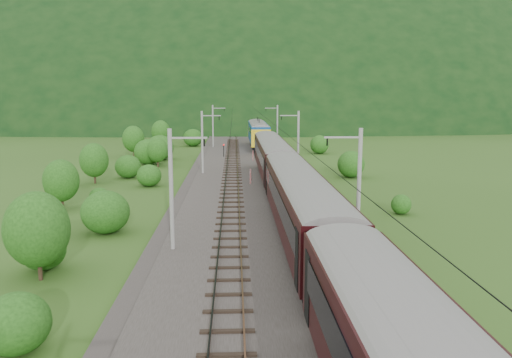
{
  "coord_description": "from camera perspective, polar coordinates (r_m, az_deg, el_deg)",
  "views": [
    {
      "loc": [
        -2.02,
        -32.19,
        10.54
      ],
      "look_at": [
        -0.06,
        13.78,
        2.6
      ],
      "focal_mm": 35.0,
      "sensor_mm": 36.0,
      "label": 1
    }
  ],
  "objects": [
    {
      "name": "vegetation_right",
      "position": [
        56.12,
        13.16,
        0.11
      ],
      "size": [
        4.34,
        96.95,
        3.05
      ],
      "color": "#1D4612",
      "rests_on": "ground"
    },
    {
      "name": "signal",
      "position": [
        81.57,
        -3.72,
        3.41
      ],
      "size": [
        0.23,
        0.23,
        2.04
      ],
      "color": "black",
      "rests_on": "railbed"
    },
    {
      "name": "catenary_right",
      "position": [
        64.99,
        4.78,
        4.43
      ],
      "size": [
        2.54,
        192.28,
        8.0
      ],
      "color": "gray",
      "rests_on": "railbed"
    },
    {
      "name": "vegetation_left",
      "position": [
        56.25,
        -15.53,
        0.9
      ],
      "size": [
        12.25,
        151.07,
        5.35
      ],
      "color": "#1D4612",
      "rests_on": "ground"
    },
    {
      "name": "hazard_post_far",
      "position": [
        76.5,
        -0.35,
        2.7
      ],
      "size": [
        0.17,
        0.17,
        1.58
      ],
      "primitive_type": "cylinder",
      "color": "red",
      "rests_on": "railbed"
    },
    {
      "name": "ground",
      "position": [
        33.93,
        1.1,
        -8.31
      ],
      "size": [
        600.0,
        600.0,
        0.0
      ],
      "primitive_type": "plane",
      "color": "#2D4E18",
      "rests_on": "ground"
    },
    {
      "name": "mountain_ridge",
      "position": [
        352.68,
        -22.18,
        7.37
      ],
      "size": [
        336.0,
        280.0,
        132.0
      ],
      "primitive_type": "ellipsoid",
      "color": "black",
      "rests_on": "ground"
    },
    {
      "name": "catenary_left",
      "position": [
        64.6,
        -6.09,
        4.37
      ],
      "size": [
        2.54,
        192.28,
        8.0
      ],
      "color": "gray",
      "rests_on": "railbed"
    },
    {
      "name": "hazard_post_near",
      "position": [
        56.91,
        -0.62,
        0.3
      ],
      "size": [
        0.18,
        0.18,
        1.7
      ],
      "primitive_type": "cylinder",
      "color": "red",
      "rests_on": "railbed"
    },
    {
      "name": "track_right",
      "position": [
        43.62,
        3.45,
        -3.71
      ],
      "size": [
        2.4,
        220.0,
        0.27
      ],
      "color": "brown",
      "rests_on": "railbed"
    },
    {
      "name": "track_left",
      "position": [
        43.4,
        -2.88,
        -3.77
      ],
      "size": [
        2.4,
        220.0,
        0.27
      ],
      "color": "brown",
      "rests_on": "railbed"
    },
    {
      "name": "mountain_main",
      "position": [
        292.39,
        -2.06,
        7.72
      ],
      "size": [
        504.0,
        360.0,
        244.0
      ],
      "primitive_type": "ellipsoid",
      "color": "black",
      "rests_on": "ground"
    },
    {
      "name": "railbed",
      "position": [
        43.5,
        0.29,
        -4.03
      ],
      "size": [
        14.0,
        220.0,
        0.3
      ],
      "primitive_type": "cube",
      "color": "#38332D",
      "rests_on": "ground"
    },
    {
      "name": "train",
      "position": [
        33.89,
        5.1,
        -1.6
      ],
      "size": [
        3.31,
        133.82,
        5.78
      ],
      "color": "black",
      "rests_on": "ground"
    },
    {
      "name": "overhead_wires",
      "position": [
        42.38,
        0.3,
        5.13
      ],
      "size": [
        4.83,
        198.0,
        0.03
      ],
      "color": "black",
      "rests_on": "ground"
    }
  ]
}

